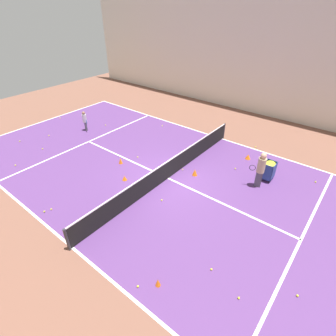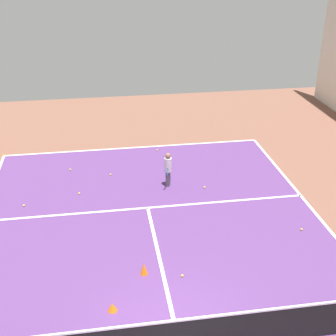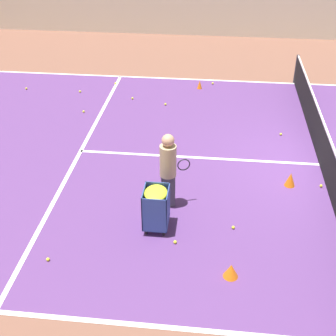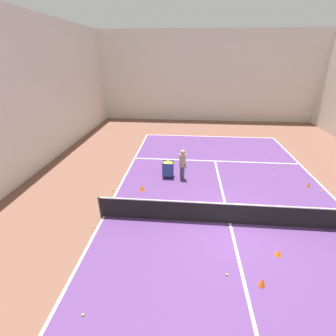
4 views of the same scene
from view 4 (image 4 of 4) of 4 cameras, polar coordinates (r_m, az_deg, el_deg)
The scene contains 33 objects.
ground_plane at distance 9.96m, azimuth 15.44°, elevation -13.39°, with size 37.23×37.23×0.00m, color brown.
court_playing_area at distance 9.96m, azimuth 15.44°, elevation -13.39°, with size 10.79×22.47×0.00m.
line_baseline_far at distance 19.85m, azimuth 10.37°, elevation 7.90°, with size 10.79×0.10×0.00m, color white.
line_sideline_left at distance 10.36m, azimuth -15.98°, elevation -11.68°, with size 0.10×22.47×0.00m, color white.
line_service_far at distance 15.17m, azimuth 11.83°, elevation 1.76°, with size 10.79×0.10×0.00m, color white.
line_centre_service at distance 9.96m, azimuth 15.44°, elevation -13.37°, with size 0.10×12.36×0.00m, color white.
hall_enclosure_far at distance 24.35m, azimuth 10.18°, elevation 21.60°, with size 21.54×0.15×8.50m.
tennis_net at distance 9.65m, azimuth 15.81°, elevation -11.04°, with size 11.09×0.10×1.00m.
coach_at_net at distance 12.30m, azimuth 3.70°, elevation 1.39°, with size 0.45×0.68×1.77m.
ball_cart at distance 12.62m, azimuth 0.00°, elevation 0.44°, with size 0.61×0.50×0.96m.
training_cone_0 at distance 8.08m, azimuth 22.87°, elevation -25.12°, with size 0.21×0.21×0.34m, color orange.
training_cone_1 at distance 14.02m, azimuth 32.14°, elevation -3.62°, with size 0.17×0.17×0.29m, color orange.
training_cone_2 at distance 11.72m, azimuth -6.62°, elevation -4.96°, with size 0.28×0.28×0.28m, color orange.
training_cone_3 at distance 10.39m, azimuth 9.14°, elevation -9.56°, with size 0.25×0.25×0.34m, color orange.
training_cone_4 at distance 9.19m, azimuth 26.26°, elevation -18.73°, with size 0.23×0.23×0.23m, color orange.
tennis_ball_0 at distance 8.11m, azimuth 14.77°, elevation -24.69°, with size 0.07×0.07×0.07m, color yellow.
tennis_ball_1 at distance 11.99m, azimuth -13.91°, elevation -5.43°, with size 0.07×0.07×0.07m, color yellow.
tennis_ball_2 at distance 16.44m, azimuth 28.10°, elevation 1.14°, with size 0.07×0.07×0.07m, color yellow.
tennis_ball_6 at distance 18.69m, azimuth 22.80°, elevation 5.12°, with size 0.07×0.07×0.07m, color yellow.
tennis_ball_7 at distance 9.90m, azimuth 9.40°, elevation -12.69°, with size 0.07×0.07×0.07m, color yellow.
tennis_ball_8 at distance 13.94m, azimuth 34.31°, elevation -4.91°, with size 0.07×0.07×0.07m, color yellow.
tennis_ball_9 at distance 9.89m, azimuth -18.36°, elevation -13.95°, with size 0.07×0.07×0.07m, color yellow.
tennis_ball_12 at distance 14.26m, azimuth 25.14°, elevation -1.92°, with size 0.07×0.07×0.07m, color yellow.
tennis_ball_13 at distance 18.61m, azimuth 2.17°, elevation 7.15°, with size 0.07×0.07×0.07m, color yellow.
tennis_ball_14 at distance 7.55m, azimuth -20.78°, elevation -31.49°, with size 0.07×0.07×0.07m, color yellow.
tennis_ball_15 at distance 16.10m, azimuth 19.82°, elevation 2.30°, with size 0.07×0.07×0.07m, color yellow.
tennis_ball_17 at distance 12.58m, azimuth -2.17°, elevation -2.95°, with size 0.07×0.07×0.07m, color yellow.
tennis_ball_18 at distance 10.96m, azimuth 22.51°, elevation -10.29°, with size 0.07×0.07×0.07m, color yellow.
tennis_ball_19 at distance 17.02m, azimuth 24.33°, elevation 2.78°, with size 0.07×0.07×0.07m, color yellow.
tennis_ball_20 at distance 14.75m, azimuth -3.99°, elevation 1.68°, with size 0.07×0.07×0.07m, color yellow.
tennis_ball_21 at distance 11.55m, azimuth 0.04°, elevation -5.90°, with size 0.07×0.07×0.07m, color yellow.
tennis_ball_23 at distance 19.07m, azimuth 7.74°, elevation 7.42°, with size 0.07×0.07×0.07m, color yellow.
tennis_ball_25 at distance 15.31m, azimuth 25.05°, elevation 0.04°, with size 0.07×0.07×0.07m, color yellow.
Camera 4 is at (-1.95, -7.50, 6.26)m, focal length 24.00 mm.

